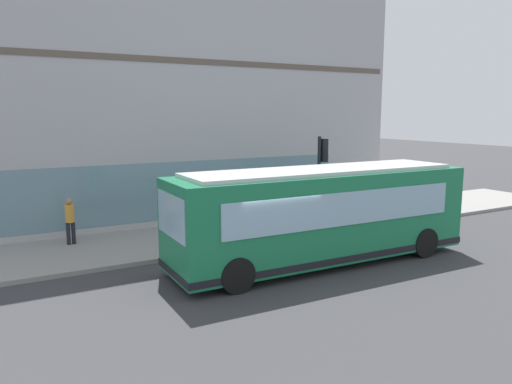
# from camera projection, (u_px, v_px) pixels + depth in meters

# --- Properties ---
(ground) EXTENTS (120.00, 120.00, 0.00)m
(ground) POSITION_uv_depth(u_px,v_px,m) (262.00, 274.00, 14.62)
(ground) COLOR #38383A
(sidewalk_curb) EXTENTS (4.40, 40.00, 0.15)m
(sidewalk_curb) POSITION_uv_depth(u_px,v_px,m) (200.00, 237.00, 18.73)
(sidewalk_curb) COLOR gray
(sidewalk_curb) RESTS_ON ground
(building_corner) EXTENTS (7.97, 22.41, 12.52)m
(building_corner) POSITION_uv_depth(u_px,v_px,m) (146.00, 82.00, 23.04)
(building_corner) COLOR #A8A8AD
(building_corner) RESTS_ON ground
(city_bus_nearside) EXTENTS (2.75, 10.09, 3.07)m
(city_bus_nearside) POSITION_uv_depth(u_px,v_px,m) (321.00, 216.00, 15.55)
(city_bus_nearside) COLOR #197247
(city_bus_nearside) RESTS_ON ground
(traffic_light_near_corner) EXTENTS (0.32, 0.49, 3.75)m
(traffic_light_near_corner) POSITION_uv_depth(u_px,v_px,m) (322.00, 165.00, 19.13)
(traffic_light_near_corner) COLOR black
(traffic_light_near_corner) RESTS_ON sidewalk_curb
(fire_hydrant) EXTENTS (0.35, 0.35, 0.74)m
(fire_hydrant) POSITION_uv_depth(u_px,v_px,m) (320.00, 204.00, 23.13)
(fire_hydrant) COLOR yellow
(fire_hydrant) RESTS_ON sidewalk_curb
(pedestrian_by_light_pole) EXTENTS (0.32, 0.32, 1.58)m
(pedestrian_by_light_pole) POSITION_uv_depth(u_px,v_px,m) (273.00, 211.00, 18.85)
(pedestrian_by_light_pole) COLOR black
(pedestrian_by_light_pole) RESTS_ON sidewalk_curb
(pedestrian_walking_along_curb) EXTENTS (0.32, 0.32, 1.67)m
(pedestrian_walking_along_curb) POSITION_uv_depth(u_px,v_px,m) (70.00, 218.00, 17.29)
(pedestrian_walking_along_curb) COLOR black
(pedestrian_walking_along_curb) RESTS_ON sidewalk_curb
(newspaper_vending_box) EXTENTS (0.44, 0.42, 0.90)m
(newspaper_vending_box) POSITION_uv_depth(u_px,v_px,m) (350.00, 211.00, 20.98)
(newspaper_vending_box) COLOR #263F99
(newspaper_vending_box) RESTS_ON sidewalk_curb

